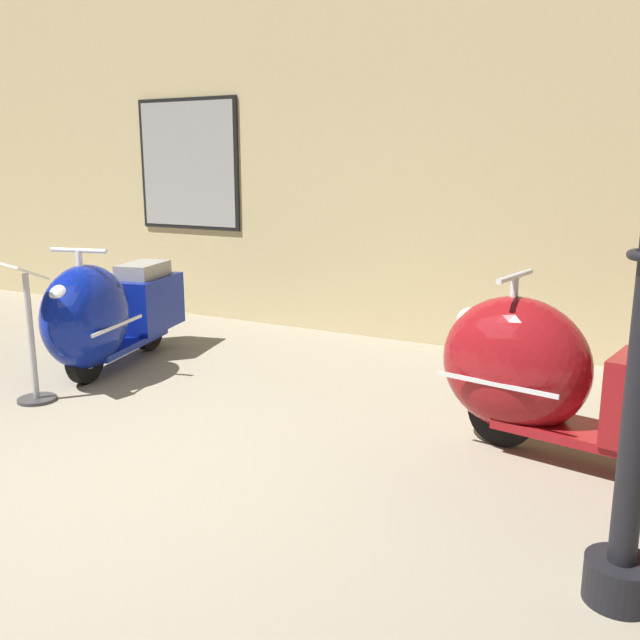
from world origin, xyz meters
name	(u,v)px	position (x,y,z in m)	size (l,w,h in m)	color
ground_plane	(65,495)	(0.00, 0.00, 0.00)	(60.00, 60.00, 0.00)	gray
showroom_back_wall	(373,141)	(-0.01, 4.00, 1.93)	(18.00, 0.24, 3.86)	#CCB784
scooter_0	(106,314)	(-1.44, 1.79, 0.49)	(0.90, 1.84, 1.08)	black
scooter_1	(562,379)	(2.23, 1.73, 0.50)	(1.84, 0.79, 1.09)	black
info_stanchion	(32,345)	(-1.36, 0.96, 0.43)	(0.37, 0.31, 1.03)	#333338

